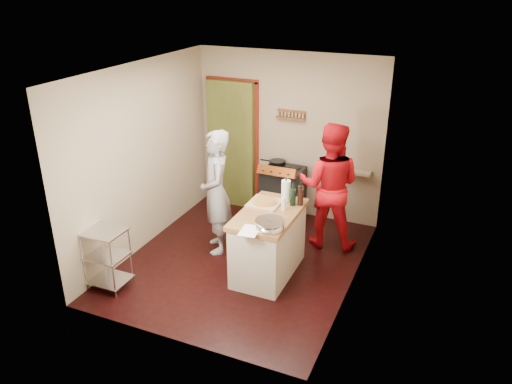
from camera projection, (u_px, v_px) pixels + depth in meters
floor at (242, 261)px, 6.86m from camera, size 3.50×3.50×0.00m
back_wall at (252, 140)px, 8.14m from camera, size 3.00×0.44×2.60m
left_wall at (143, 158)px, 6.88m from camera, size 0.04×3.50×2.60m
right_wall at (358, 192)px, 5.80m from camera, size 0.04×3.50×2.60m
ceiling at (240, 69)px, 5.81m from camera, size 3.00×3.50×0.02m
stove at (283, 193)px, 7.86m from camera, size 0.60×0.63×1.00m
wire_shelving at (107, 256)px, 6.14m from camera, size 0.48×0.40×0.80m
island at (269, 241)px, 6.42m from camera, size 0.70×1.30×1.20m
person_stripe at (216, 193)px, 6.83m from camera, size 0.70×0.77×1.76m
person_red at (329, 186)px, 6.97m from camera, size 0.96×0.79×1.82m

